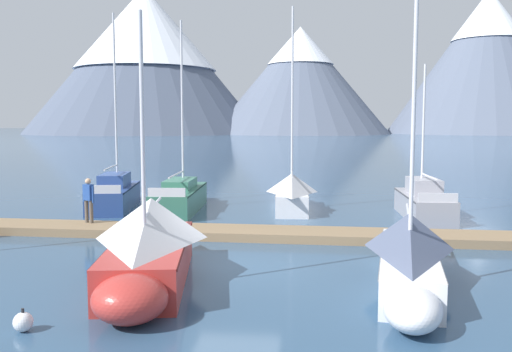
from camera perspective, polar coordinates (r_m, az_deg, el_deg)
name	(u,v)px	position (r m, az deg, el deg)	size (l,w,h in m)	color
ground_plane	(235,267)	(15.66, -2.16, -9.48)	(700.00, 700.00, 0.00)	#2D4C6B
mountain_west_summit	(146,56)	(208.32, -11.48, 12.23)	(87.18, 87.18, 52.93)	#4C566B
mountain_central_massif	(300,79)	(195.81, 4.65, 10.07)	(63.20, 63.20, 37.41)	slate
mountain_shoulder_ridge	(487,60)	(216.81, 23.04, 11.08)	(70.12, 70.12, 51.08)	slate
dock	(251,233)	(19.49, -0.57, -6.01)	(23.11, 2.69, 0.30)	#846B4C
sailboat_second_berth	(116,193)	(27.18, -14.40, -1.74)	(2.61, 6.56, 9.25)	navy
sailboat_mid_dock_port	(182,196)	(25.89, -7.77, -2.07)	(2.03, 6.99, 8.79)	#336B56
sailboat_mid_dock_starboard	(149,245)	(14.24, -11.13, -7.06)	(2.80, 6.78, 6.67)	#B2332D
sailboat_far_berth	(292,192)	(25.40, 3.76, -1.69)	(1.79, 5.56, 9.36)	silver
sailboat_outer_slip	(409,254)	(14.10, 15.74, -7.85)	(2.33, 6.89, 8.72)	white
sailboat_end_of_dock	(422,201)	(24.83, 16.93, -2.53)	(1.77, 5.89, 6.56)	#93939E
person_on_dock	(89,198)	(21.45, -17.12, -2.17)	(0.54, 0.37, 1.69)	brown
mooring_buoy_inner_mooring	(23,322)	(11.93, -23.19, -13.86)	(0.39, 0.39, 0.47)	white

